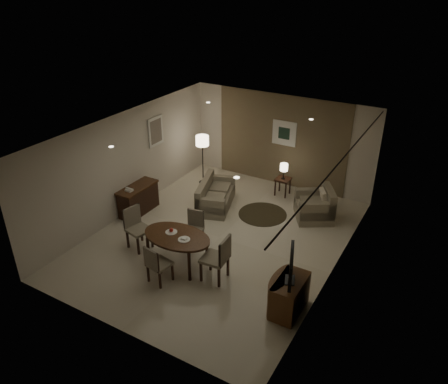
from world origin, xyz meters
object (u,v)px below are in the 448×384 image
Objects in this scene: side_table at (283,187)px; sofa at (216,194)px; chair_far at (193,230)px; tv_cabinet at (289,296)px; armchair at (314,204)px; chair_right at (214,258)px; dining_table at (178,250)px; console_desk at (138,199)px; chair_left at (139,229)px; floor_lamp at (203,160)px; chair_near at (160,263)px.

sofa is at bearing -130.97° from side_table.
chair_far is 0.56× the size of sofa.
tv_cabinet is at bearing -148.82° from sofa.
armchair reaches higher than tv_cabinet.
tv_cabinet is 1.72m from chair_right.
chair_right is 3.13m from sofa.
armchair reaches higher than sofa.
dining_table is 1.50× the size of chair_right.
tv_cabinet is at bearing -3.15° from dining_table.
armchair is at bearing 26.02° from console_desk.
armchair is (2.53, 0.70, 0.05)m from sofa.
chair_far reaches higher than console_desk.
chair_left reaches higher than chair_far.
tv_cabinet reaches higher than side_table.
side_table is (0.77, 3.45, -0.18)m from chair_far.
chair_left is 1.94× the size of side_table.
sofa is at bearing 103.35° from dining_table.
side_table is (1.81, 4.10, -0.24)m from chair_left.
chair_left is (-1.04, -0.65, 0.06)m from chair_far.
chair_far is at bearing -102.50° from side_table.
side_table is (0.68, 4.17, -0.11)m from dining_table.
chair_left is 2.09m from chair_right.
floor_lamp reaches higher than armchair.
chair_near is 1.37m from chair_left.
tv_cabinet is 0.91× the size of chair_left.
console_desk is 1.37× the size of chair_near.
console_desk is 1.16× the size of chair_right.
floor_lamp is at bearing 77.44° from console_desk.
armchair is at bearing -5.29° from floor_lamp.
chair_right reaches higher than armchair.
chair_near is 0.93× the size of armchair.
dining_table is 2.74m from sofa.
chair_far is (-2.75, 0.87, 0.09)m from tv_cabinet.
chair_left is 0.95× the size of chair_right.
chair_right is at bearing -167.88° from sofa.
console_desk is 4.59m from armchair.
tv_cabinet is 4.33m from sofa.
armchair is at bearing -105.48° from chair_near.
side_table is at bearing 11.25° from floor_lamp.
dining_table reaches higher than side_table.
console_desk reaches higher than dining_table.
floor_lamp is (-0.57, 3.62, 0.25)m from chair_left.
chair_left is at bearing -49.34° from console_desk.
side_table is (1.31, 1.51, -0.11)m from sofa.
tv_cabinet is 0.96× the size of armchair.
floor_lamp reaches higher than chair_near.
chair_right is 0.70× the size of floor_lamp.
armchair is at bearing -92.84° from sofa.
tv_cabinet is 1.03× the size of chair_far.
armchair reaches higher than console_desk.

